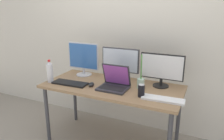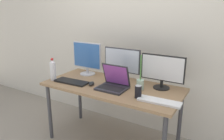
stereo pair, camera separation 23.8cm
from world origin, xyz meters
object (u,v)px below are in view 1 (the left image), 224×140
at_px(monitor_center, 120,62).
at_px(soda_can_near_keyboard, 141,91).
at_px(keyboard_aux, 70,83).
at_px(bamboo_vase, 141,82).
at_px(laptop_silver, 114,83).
at_px(monitor_left, 83,58).
at_px(monitor_right, 162,69).
at_px(work_desk, 112,91).
at_px(keyboard_main, 163,99).
at_px(water_bottle, 50,72).
at_px(mouse_by_keyboard, 91,84).

bearing_deg(monitor_center, soda_can_near_keyboard, -45.09).
relative_size(keyboard_aux, soda_can_near_keyboard, 3.22).
distance_m(keyboard_aux, bamboo_vase, 0.80).
distance_m(laptop_silver, keyboard_aux, 0.52).
bearing_deg(monitor_center, monitor_left, -177.31).
distance_m(monitor_left, bamboo_vase, 0.83).
bearing_deg(monitor_left, laptop_silver, -25.71).
bearing_deg(monitor_center, monitor_right, -2.45).
height_order(work_desk, keyboard_main, keyboard_main).
relative_size(monitor_center, keyboard_aux, 1.12).
bearing_deg(water_bottle, work_desk, 15.54).
height_order(monitor_left, water_bottle, monitor_left).
distance_m(work_desk, soda_can_near_keyboard, 0.44).
height_order(keyboard_main, soda_can_near_keyboard, soda_can_near_keyboard).
xyz_separation_m(monitor_right, keyboard_main, (0.10, -0.36, -0.19)).
distance_m(monitor_right, mouse_by_keyboard, 0.79).
xyz_separation_m(monitor_center, water_bottle, (-0.70, -0.42, -0.09)).
bearing_deg(monitor_left, monitor_right, 0.12).
height_order(monitor_right, soda_can_near_keyboard, monitor_right).
distance_m(work_desk, monitor_right, 0.60).
relative_size(monitor_center, soda_can_near_keyboard, 3.62).
height_order(monitor_center, laptop_silver, monitor_center).
bearing_deg(work_desk, water_bottle, -164.46).
distance_m(work_desk, water_bottle, 0.75).
bearing_deg(keyboard_main, bamboo_vase, 140.69).
bearing_deg(soda_can_near_keyboard, bamboo_vase, 108.75).
height_order(monitor_left, bamboo_vase, monitor_left).
relative_size(monitor_center, keyboard_main, 1.14).
xyz_separation_m(monitor_left, monitor_center, (0.49, 0.02, -0.00)).
relative_size(keyboard_main, mouse_by_keyboard, 3.82).
height_order(monitor_left, soda_can_near_keyboard, monitor_left).
distance_m(monitor_left, water_bottle, 0.46).
height_order(work_desk, bamboo_vase, bamboo_vase).
xyz_separation_m(mouse_by_keyboard, water_bottle, (-0.50, -0.08, 0.10)).
relative_size(work_desk, mouse_by_keyboard, 14.76).
distance_m(work_desk, laptop_silver, 0.15).
height_order(laptop_silver, water_bottle, water_bottle).
distance_m(monitor_left, monitor_center, 0.49).
relative_size(monitor_left, keyboard_aux, 1.02).
xyz_separation_m(monitor_center, soda_can_near_keyboard, (0.38, -0.38, -0.15)).
bearing_deg(bamboo_vase, work_desk, -170.32).
bearing_deg(laptop_silver, water_bottle, -170.21).
xyz_separation_m(monitor_right, water_bottle, (-1.20, -0.39, -0.08)).
xyz_separation_m(laptop_silver, bamboo_vase, (0.26, 0.12, 0.01)).
xyz_separation_m(monitor_right, soda_can_near_keyboard, (-0.11, -0.36, -0.14)).
xyz_separation_m(work_desk, monitor_left, (-0.49, 0.20, 0.29)).
bearing_deg(work_desk, keyboard_main, -14.92).
distance_m(monitor_center, monitor_right, 0.49).
bearing_deg(soda_can_near_keyboard, monitor_right, 72.97).
bearing_deg(keyboard_aux, work_desk, 16.84).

